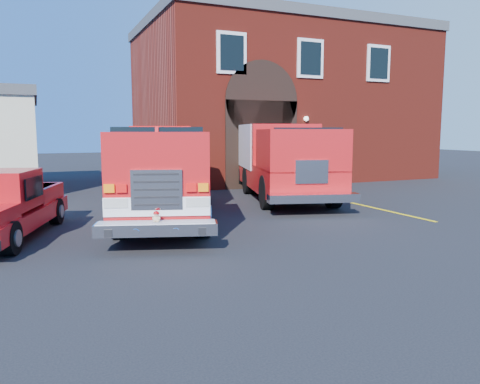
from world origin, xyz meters
name	(u,v)px	position (x,y,z in m)	size (l,w,h in m)	color
ground	(220,239)	(0.00, 0.00, 0.00)	(100.00, 100.00, 0.00)	black
parking_stripe_near	(400,214)	(6.50, 1.00, 0.00)	(0.12, 3.00, 0.01)	yellow
parking_stripe_mid	(343,201)	(6.50, 4.00, 0.00)	(0.12, 3.00, 0.01)	yellow
parking_stripe_far	(302,192)	(6.50, 7.00, 0.00)	(0.12, 3.00, 0.01)	yellow
fire_station	(278,103)	(8.99, 13.98, 4.25)	(15.20, 10.20, 8.45)	maroon
fire_engine	(168,171)	(-0.36, 3.53, 1.42)	(5.07, 9.20, 2.73)	black
pickup_truck	(1,206)	(-4.87, 2.18, 0.80)	(3.31, 5.48, 1.69)	black
secondary_truck	(281,157)	(4.92, 6.05, 1.57)	(5.00, 9.30, 2.88)	black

